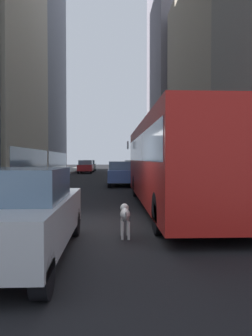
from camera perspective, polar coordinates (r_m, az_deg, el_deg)
The scene contains 13 objects.
ground_plane at distance 43.67m, azimuth -3.12°, elevation -0.75°, with size 120.00×120.00×0.00m, color black.
sidewalk_left at distance 44.10m, azimuth -10.54°, elevation -0.65°, with size 2.40×110.00×0.15m, color gray.
sidewalk_right at distance 43.96m, azimuth 4.33°, elevation -0.63°, with size 2.40×110.00×0.15m, color gray.
building_left_far at distance 55.27m, azimuth -16.26°, elevation 19.75°, with size 8.17×17.81×38.14m.
building_right_mid at distance 36.00m, azimuth 16.66°, elevation 15.30°, with size 8.11×20.29×20.72m.
building_right_far at distance 56.83m, azimuth 9.73°, elevation 18.41°, with size 9.54×18.16×36.49m.
transit_bus at distance 11.95m, azimuth 8.47°, elevation 1.56°, with size 2.78×11.53×3.05m.
car_silver_sedan at distance 6.11m, azimuth -19.15°, elevation -7.51°, with size 1.94×4.26×1.62m.
car_red_coupe at distance 41.17m, azimuth -7.06°, elevation 0.25°, with size 1.78×4.48×1.62m.
car_yellow_taxi at distance 36.35m, azimuth 1.16°, elevation 0.08°, with size 1.90×4.11×1.62m.
car_black_suv at distance 47.03m, azimuth -6.48°, elevation 0.42°, with size 1.73×4.25×1.62m.
car_blue_hatchback at distance 21.70m, azimuth -0.67°, elevation -0.93°, with size 1.89×4.53×1.62m.
dalmatian_dog at distance 7.49m, azimuth -0.17°, elevation -8.16°, with size 0.22×0.96×0.72m.
Camera 1 is at (0.55, -8.63, 1.78)m, focal length 34.76 mm.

